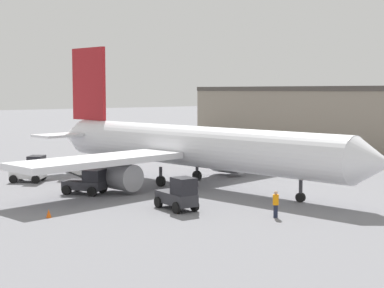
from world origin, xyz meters
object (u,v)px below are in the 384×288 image
(airplane, at_px, (183,146))
(safety_cone_far, at_px, (49,213))
(baggage_tug, at_px, (179,195))
(belt_loader_truck, at_px, (87,182))
(ground_crew_worker, at_px, (276,203))
(pushback_tug, at_px, (31,170))

(airplane, height_order, safety_cone_far, airplane)
(baggage_tug, relative_size, belt_loader_truck, 0.96)
(baggage_tug, bearing_deg, ground_crew_worker, 35.48)
(belt_loader_truck, height_order, safety_cone_far, belt_loader_truck)
(airplane, relative_size, baggage_tug, 10.68)
(ground_crew_worker, relative_size, pushback_tug, 0.51)
(ground_crew_worker, bearing_deg, belt_loader_truck, -6.17)
(belt_loader_truck, height_order, pushback_tug, pushback_tug)
(baggage_tug, xyz_separation_m, belt_loader_truck, (-9.56, -2.00, -0.09))
(belt_loader_truck, bearing_deg, safety_cone_far, -77.49)
(belt_loader_truck, relative_size, safety_cone_far, 6.67)
(ground_crew_worker, relative_size, baggage_tug, 0.50)
(airplane, distance_m, pushback_tug, 14.07)
(baggage_tug, xyz_separation_m, pushback_tug, (-18.40, -3.04, 0.01))
(ground_crew_worker, distance_m, baggage_tug, 6.82)
(baggage_tug, distance_m, belt_loader_truck, 9.76)
(ground_crew_worker, relative_size, belt_loader_truck, 0.48)
(belt_loader_truck, distance_m, pushback_tug, 8.90)
(ground_crew_worker, xyz_separation_m, safety_cone_far, (-9.09, -11.69, -0.67))
(belt_loader_truck, bearing_deg, baggage_tug, -21.38)
(ground_crew_worker, xyz_separation_m, pushback_tug, (-24.21, -6.60, 0.14))
(pushback_tug, relative_size, safety_cone_far, 6.35)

